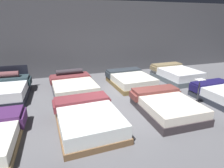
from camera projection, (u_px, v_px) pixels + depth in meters
ground_plane at (116, 103)px, 6.27m from camera, size 18.00×18.00×0.02m
showroom_back_wall at (90, 39)px, 9.13m from camera, size 18.00×0.06×3.50m
bed_1 at (88, 118)px, 4.82m from camera, size 1.64×2.20×0.54m
bed_2 at (166, 106)px, 5.55m from camera, size 1.61×2.08×0.53m
bed_4 at (6, 90)px, 6.61m from camera, size 1.56×2.01×0.96m
bed_5 at (73, 85)px, 7.35m from camera, size 1.73×2.23×0.67m
bed_6 at (130, 80)px, 7.94m from camera, size 1.65×2.10×0.52m
bed_7 at (176, 74)px, 8.63m from camera, size 1.63×2.17×0.60m
price_sign at (198, 96)px, 5.92m from camera, size 0.28×0.24×0.91m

